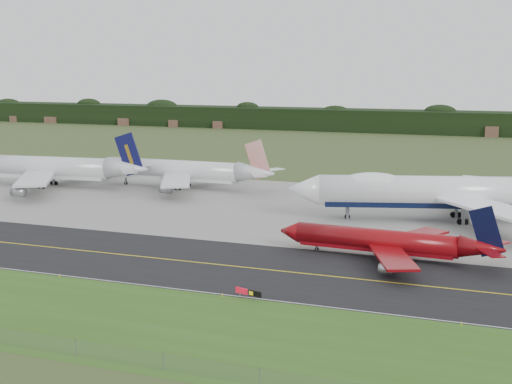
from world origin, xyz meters
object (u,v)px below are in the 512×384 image
(jet_ba_747, at_px, (453,192))
(jet_navy_gold, at_px, (47,168))
(jet_red_737, at_px, (388,242))
(taxiway_sign, at_px, (248,292))
(jet_star_tail, at_px, (182,171))

(jet_ba_747, height_order, jet_navy_gold, jet_ba_747)
(jet_ba_747, xyz_separation_m, jet_navy_gold, (-117.45, 7.42, -1.13))
(jet_red_737, xyz_separation_m, taxiway_sign, (-15.72, -31.27, -2.02))
(taxiway_sign, bearing_deg, jet_ba_747, 71.02)
(jet_star_tail, bearing_deg, taxiway_sign, -58.17)
(jet_red_737, height_order, jet_star_tail, jet_star_tail)
(jet_red_737, bearing_deg, taxiway_sign, -116.69)
(jet_star_tail, bearing_deg, jet_navy_gold, -163.66)
(jet_red_737, height_order, jet_navy_gold, jet_navy_gold)
(jet_navy_gold, xyz_separation_m, jet_star_tail, (38.85, 11.39, -0.45))
(jet_ba_747, relative_size, jet_navy_gold, 1.17)
(jet_navy_gold, bearing_deg, jet_red_737, -22.60)
(jet_ba_747, distance_m, taxiway_sign, 73.56)
(taxiway_sign, bearing_deg, jet_navy_gold, 140.64)
(jet_star_tail, height_order, taxiway_sign, jet_star_tail)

